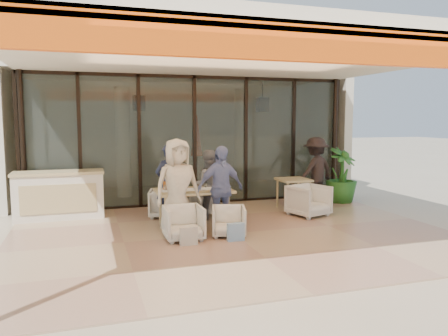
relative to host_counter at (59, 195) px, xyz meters
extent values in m
plane|color=#C6B293|center=(3.14, -2.30, -0.53)|extent=(70.00, 70.00, 0.00)
cube|color=tan|center=(3.14, -2.30, -0.53)|extent=(8.00, 6.00, 0.01)
cube|color=silver|center=(3.14, -2.30, 2.77)|extent=(8.00, 6.00, 0.20)
cube|color=#EE540C|center=(3.14, -5.24, 2.49)|extent=(8.00, 0.12, 0.45)
cube|color=orange|center=(3.14, -4.55, 2.61)|extent=(8.00, 1.50, 0.06)
cylinder|color=black|center=(-0.74, 0.58, 1.07)|extent=(0.12, 0.12, 3.20)
cylinder|color=black|center=(7.02, 0.58, 1.07)|extent=(0.12, 0.12, 3.20)
cube|color=#9EADA3|center=(3.14, 0.70, 1.07)|extent=(8.00, 0.03, 3.20)
cube|color=black|center=(3.14, 0.70, -0.49)|extent=(8.00, 0.10, 0.08)
cube|color=black|center=(3.14, 0.70, 2.63)|extent=(8.00, 0.10, 0.08)
cube|color=black|center=(-0.86, 0.70, 1.07)|extent=(0.08, 0.10, 3.20)
cube|color=black|center=(0.44, 0.70, 1.07)|extent=(0.08, 0.10, 3.20)
cube|color=black|center=(1.79, 0.70, 1.07)|extent=(0.08, 0.10, 3.20)
cube|color=black|center=(3.14, 0.70, 1.07)|extent=(0.08, 0.10, 3.20)
cube|color=black|center=(4.49, 0.70, 1.07)|extent=(0.08, 0.10, 3.20)
cube|color=black|center=(5.84, 0.70, 1.07)|extent=(0.08, 0.10, 3.20)
cube|color=black|center=(7.14, 0.70, 1.07)|extent=(0.08, 0.10, 3.20)
cube|color=silver|center=(3.14, 4.20, 1.17)|extent=(9.00, 0.25, 3.40)
cube|color=silver|center=(-1.26, 2.45, 1.17)|extent=(0.25, 3.50, 3.40)
cube|color=silver|center=(7.54, 2.45, 1.17)|extent=(0.25, 3.50, 3.40)
cube|color=silver|center=(3.14, 2.45, 2.87)|extent=(9.00, 3.50, 0.25)
cube|color=tan|center=(3.14, 2.45, -0.52)|extent=(8.00, 3.50, 0.02)
cylinder|color=silver|center=(1.54, 2.30, 0.97)|extent=(0.40, 0.40, 3.00)
cylinder|color=silver|center=(4.94, 2.30, 0.97)|extent=(0.40, 0.40, 3.00)
cylinder|color=black|center=(1.94, 1.90, 2.47)|extent=(0.03, 0.03, 0.70)
cube|color=black|center=(1.94, 1.90, 2.02)|extent=(0.30, 0.30, 0.40)
sphere|color=#FFBF72|center=(1.94, 1.90, 2.02)|extent=(0.18, 0.18, 0.18)
cylinder|color=black|center=(5.44, 1.90, 2.47)|extent=(0.03, 0.03, 0.70)
cube|color=black|center=(5.44, 1.90, 2.02)|extent=(0.30, 0.30, 0.40)
sphere|color=#FFBF72|center=(5.44, 1.90, 2.02)|extent=(0.18, 0.18, 0.18)
cylinder|color=black|center=(3.44, 1.70, -0.48)|extent=(0.40, 0.40, 0.05)
cylinder|color=black|center=(3.44, 1.70, 0.52)|extent=(0.04, 0.04, 2.10)
cone|color=#F85415|center=(3.44, 1.70, 1.17)|extent=(0.32, 0.32, 1.10)
cube|color=silver|center=(0.00, 0.00, -0.03)|extent=(1.80, 0.60, 1.00)
cube|color=tan|center=(0.00, 0.00, 0.48)|extent=(1.85, 0.65, 0.06)
cube|color=tan|center=(0.00, -0.31, -0.03)|extent=(1.50, 0.02, 0.60)
cube|color=tan|center=(2.60, -1.43, 0.19)|extent=(1.50, 0.90, 0.05)
cube|color=white|center=(2.60, -1.43, 0.21)|extent=(1.30, 0.35, 0.01)
cylinder|color=tan|center=(1.98, -1.75, -0.18)|extent=(0.06, 0.06, 0.70)
cylinder|color=tan|center=(3.22, -1.75, -0.18)|extent=(0.06, 0.06, 0.70)
cylinder|color=tan|center=(1.98, -1.11, -0.18)|extent=(0.06, 0.06, 0.70)
cylinder|color=tan|center=(3.22, -1.11, -0.18)|extent=(0.06, 0.06, 0.70)
cylinder|color=white|center=(2.15, -1.58, 0.27)|extent=(0.06, 0.06, 0.11)
cylinder|color=white|center=(2.35, -1.23, 0.27)|extent=(0.06, 0.06, 0.11)
cylinder|color=white|center=(2.65, -1.53, 0.27)|extent=(0.06, 0.06, 0.11)
cylinder|color=white|center=(2.90, -1.25, 0.27)|extent=(0.06, 0.06, 0.11)
cylinder|color=white|center=(3.10, -1.63, 0.27)|extent=(0.06, 0.06, 0.11)
cylinder|color=white|center=(2.05, -1.38, 0.27)|extent=(0.06, 0.06, 0.11)
cylinder|color=#994A16|center=(2.05, -1.28, 0.30)|extent=(0.07, 0.07, 0.16)
cylinder|color=black|center=(2.50, -1.15, 0.30)|extent=(0.09, 0.09, 0.17)
cylinder|color=black|center=(2.50, -1.15, 0.39)|extent=(0.10, 0.10, 0.01)
cylinder|color=white|center=(2.15, -1.73, 0.22)|extent=(0.22, 0.22, 0.01)
cylinder|color=white|center=(3.05, -1.73, 0.22)|extent=(0.22, 0.22, 0.01)
cylinder|color=white|center=(2.15, -1.11, 0.22)|extent=(0.22, 0.22, 0.01)
cylinder|color=white|center=(3.05, -1.11, 0.22)|extent=(0.22, 0.22, 0.01)
imported|color=white|center=(2.18, -0.48, -0.19)|extent=(0.79, 0.76, 0.69)
imported|color=white|center=(3.02, -0.48, -0.18)|extent=(0.74, 0.70, 0.70)
imported|color=white|center=(2.18, -2.38, -0.19)|extent=(0.67, 0.62, 0.68)
imported|color=white|center=(3.02, -2.38, -0.22)|extent=(0.73, 0.70, 0.62)
imported|color=#1A1E39|center=(2.18, -0.98, 0.29)|extent=(0.70, 0.58, 1.64)
imported|color=slate|center=(3.02, -0.98, 0.22)|extent=(0.79, 0.66, 1.50)
imported|color=beige|center=(2.18, -1.88, 0.36)|extent=(0.96, 0.71, 1.79)
imported|color=#6875AE|center=(3.02, -1.88, 0.29)|extent=(1.02, 0.59, 1.64)
cube|color=silver|center=(2.18, -2.78, -0.36)|extent=(0.30, 0.10, 0.34)
cube|color=#99BFD8|center=(3.02, -2.78, -0.36)|extent=(0.30, 0.10, 0.34)
cube|color=tan|center=(5.21, -0.62, 0.19)|extent=(0.70, 0.70, 0.05)
cylinder|color=tan|center=(4.93, -0.90, -0.18)|extent=(0.05, 0.05, 0.70)
cylinder|color=tan|center=(5.49, -0.90, -0.18)|extent=(0.05, 0.05, 0.70)
cylinder|color=tan|center=(4.93, -0.34, -0.18)|extent=(0.05, 0.05, 0.70)
cylinder|color=tan|center=(5.49, -0.34, -0.18)|extent=(0.05, 0.05, 0.70)
imported|color=white|center=(5.21, -1.37, -0.14)|extent=(0.93, 0.90, 0.77)
imported|color=black|center=(6.07, -0.12, 0.32)|extent=(1.24, 0.95, 1.69)
imported|color=#1E5919|center=(6.77, -0.21, 0.18)|extent=(1.07, 1.07, 1.42)
camera|label=1|loc=(0.57, -9.81, 1.62)|focal=35.00mm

